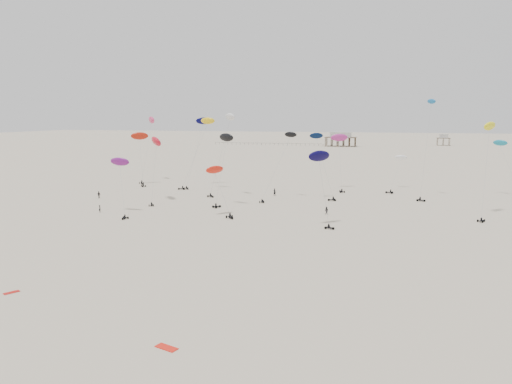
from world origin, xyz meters
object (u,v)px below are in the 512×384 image
(rig_4, at_px, (150,131))
(rig_9, at_px, (397,170))
(pavilion_main, at_px, (341,140))
(pavilion_small, at_px, (443,140))
(rig_0, at_px, (120,170))
(spectator_0, at_px, (100,212))

(rig_4, relative_size, rig_9, 1.41)
(pavilion_main, bearing_deg, pavilion_small, 23.20)
(rig_4, bearing_deg, pavilion_small, -150.27)
(pavilion_small, distance_m, rig_0, 298.29)
(pavilion_small, xyz_separation_m, rig_9, (-34.20, -232.77, 2.02))
(pavilion_main, height_order, pavilion_small, pavilion_main)
(pavilion_main, relative_size, pavilion_small, 2.33)
(rig_4, height_order, rig_9, rig_4)
(pavilion_main, relative_size, rig_9, 1.32)
(rig_4, bearing_deg, rig_9, 144.41)
(pavilion_small, height_order, rig_0, rig_0)
(rig_0, xyz_separation_m, spectator_0, (-4.29, -2.03, -9.33))
(rig_4, height_order, spectator_0, rig_4)
(pavilion_main, bearing_deg, rig_0, -95.23)
(spectator_0, bearing_deg, pavilion_main, -49.94)
(pavilion_small, bearing_deg, spectator_0, -108.86)
(rig_4, bearing_deg, spectator_0, 71.26)
(pavilion_small, distance_m, rig_4, 257.26)
(pavilion_main, height_order, rig_9, rig_9)
(spectator_0, bearing_deg, rig_9, -94.07)
(pavilion_small, height_order, rig_9, rig_9)
(pavilion_small, distance_m, rig_9, 235.27)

